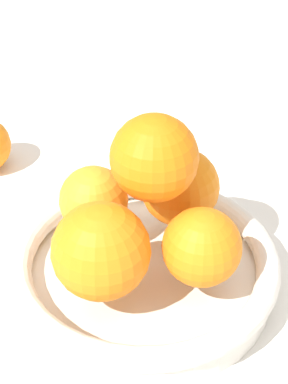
# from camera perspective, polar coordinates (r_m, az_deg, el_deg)

# --- Properties ---
(ground_plane) EXTENTS (4.00, 4.00, 0.00)m
(ground_plane) POSITION_cam_1_polar(r_m,az_deg,el_deg) (0.61, 0.00, -8.34)
(ground_plane) COLOR white
(fruit_bowl) EXTENTS (0.25, 0.25, 0.04)m
(fruit_bowl) POSITION_cam_1_polar(r_m,az_deg,el_deg) (0.60, 0.00, -6.82)
(fruit_bowl) COLOR silver
(fruit_bowl) RESTS_ON ground_plane
(orange_pile) EXTENTS (0.19, 0.18, 0.13)m
(orange_pile) POSITION_cam_1_polar(r_m,az_deg,el_deg) (0.55, 0.01, -1.52)
(orange_pile) COLOR orange
(orange_pile) RESTS_ON fruit_bowl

